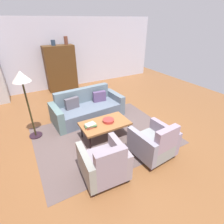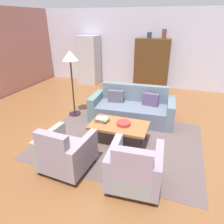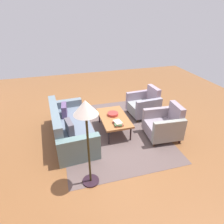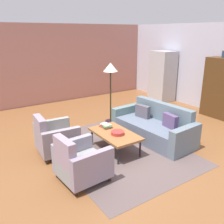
{
  "view_description": "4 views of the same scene",
  "coord_description": "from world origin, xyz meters",
  "px_view_note": "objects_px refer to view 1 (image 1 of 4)",
  "views": [
    {
      "loc": [
        -1.65,
        -3.42,
        2.7
      ],
      "look_at": [
        0.23,
        -0.06,
        0.61
      ],
      "focal_mm": 27.56,
      "sensor_mm": 36.0,
      "label": 1
    },
    {
      "loc": [
        1.05,
        -3.71,
        2.42
      ],
      "look_at": [
        -0.28,
        0.09,
        0.56
      ],
      "focal_mm": 32.39,
      "sensor_mm": 36.0,
      "label": 2
    },
    {
      "loc": [
        -4.26,
        1.08,
        2.94
      ],
      "look_at": [
        -0.25,
        -0.05,
        0.7
      ],
      "focal_mm": 31.08,
      "sensor_mm": 36.0,
      "label": 3
    },
    {
      "loc": [
        4.0,
        -2.93,
        2.53
      ],
      "look_at": [
        -0.33,
        -0.04,
        0.8
      ],
      "focal_mm": 38.92,
      "sensor_mm": 36.0,
      "label": 4
    }
  ],
  "objects_px": {
    "armchair_left": "(105,164)",
    "floor_lamp": "(22,83)",
    "armchair_right": "(155,144)",
    "vase_round": "(66,40)",
    "cabinet": "(61,68)",
    "book_stack": "(90,125)",
    "fruit_bowl": "(108,121)",
    "coffee_table": "(105,124)",
    "vase_tall": "(53,43)",
    "couch": "(87,109)"
  },
  "relations": [
    {
      "from": "couch",
      "to": "floor_lamp",
      "type": "height_order",
      "value": "floor_lamp"
    },
    {
      "from": "floor_lamp",
      "to": "vase_round",
      "type": "bearing_deg",
      "value": 57.73
    },
    {
      "from": "armchair_right",
      "to": "vase_round",
      "type": "bearing_deg",
      "value": 88.73
    },
    {
      "from": "floor_lamp",
      "to": "armchair_right",
      "type": "bearing_deg",
      "value": -43.78
    },
    {
      "from": "armchair_left",
      "to": "vase_tall",
      "type": "xyz_separation_m",
      "value": [
        0.45,
        5.12,
        1.56
      ]
    },
    {
      "from": "armchair_right",
      "to": "floor_lamp",
      "type": "xyz_separation_m",
      "value": [
        -2.18,
        2.09,
        1.1
      ]
    },
    {
      "from": "vase_tall",
      "to": "book_stack",
      "type": "bearing_deg",
      "value": -93.36
    },
    {
      "from": "cabinet",
      "to": "book_stack",
      "type": "bearing_deg",
      "value": -95.52
    },
    {
      "from": "armchair_left",
      "to": "cabinet",
      "type": "height_order",
      "value": "cabinet"
    },
    {
      "from": "couch",
      "to": "vase_tall",
      "type": "bearing_deg",
      "value": -90.8
    },
    {
      "from": "armchair_left",
      "to": "vase_tall",
      "type": "bearing_deg",
      "value": 88.79
    },
    {
      "from": "cabinet",
      "to": "vase_tall",
      "type": "bearing_deg",
      "value": -178.19
    },
    {
      "from": "armchair_left",
      "to": "floor_lamp",
      "type": "distance_m",
      "value": 2.55
    },
    {
      "from": "cabinet",
      "to": "floor_lamp",
      "type": "xyz_separation_m",
      "value": [
        -1.57,
        -3.04,
        0.54
      ]
    },
    {
      "from": "couch",
      "to": "book_stack",
      "type": "relative_size",
      "value": 6.99
    },
    {
      "from": "coffee_table",
      "to": "vase_round",
      "type": "relative_size",
      "value": 3.87
    },
    {
      "from": "vase_tall",
      "to": "vase_round",
      "type": "relative_size",
      "value": 0.65
    },
    {
      "from": "armchair_left",
      "to": "couch",
      "type": "bearing_deg",
      "value": 79.56
    },
    {
      "from": "book_stack",
      "to": "vase_round",
      "type": "bearing_deg",
      "value": 79.5
    },
    {
      "from": "armchair_left",
      "to": "cabinet",
      "type": "relative_size",
      "value": 0.49
    },
    {
      "from": "coffee_table",
      "to": "armchair_right",
      "type": "distance_m",
      "value": 1.31
    },
    {
      "from": "vase_round",
      "to": "floor_lamp",
      "type": "height_order",
      "value": "vase_round"
    },
    {
      "from": "book_stack",
      "to": "vase_round",
      "type": "xyz_separation_m",
      "value": [
        0.73,
        3.95,
        1.49
      ]
    },
    {
      "from": "coffee_table",
      "to": "vase_round",
      "type": "xyz_separation_m",
      "value": [
        0.35,
        3.96,
        1.57
      ]
    },
    {
      "from": "vase_round",
      "to": "armchair_right",
      "type": "bearing_deg",
      "value": -87.14
    },
    {
      "from": "cabinet",
      "to": "vase_tall",
      "type": "xyz_separation_m",
      "value": [
        -0.15,
        -0.0,
        1.0
      ]
    },
    {
      "from": "coffee_table",
      "to": "cabinet",
      "type": "height_order",
      "value": "cabinet"
    },
    {
      "from": "book_stack",
      "to": "fruit_bowl",
      "type": "bearing_deg",
      "value": -1.21
    },
    {
      "from": "coffee_table",
      "to": "cabinet",
      "type": "distance_m",
      "value": 4.0
    },
    {
      "from": "coffee_table",
      "to": "fruit_bowl",
      "type": "bearing_deg",
      "value": -0.0
    },
    {
      "from": "armchair_left",
      "to": "armchair_right",
      "type": "height_order",
      "value": "same"
    },
    {
      "from": "armchair_left",
      "to": "book_stack",
      "type": "height_order",
      "value": "armchair_left"
    },
    {
      "from": "couch",
      "to": "armchair_left",
      "type": "distance_m",
      "value": 2.43
    },
    {
      "from": "couch",
      "to": "floor_lamp",
      "type": "relative_size",
      "value": 1.25
    },
    {
      "from": "book_stack",
      "to": "floor_lamp",
      "type": "height_order",
      "value": "floor_lamp"
    },
    {
      "from": "couch",
      "to": "book_stack",
      "type": "bearing_deg",
      "value": 68.39
    },
    {
      "from": "armchair_right",
      "to": "book_stack",
      "type": "xyz_separation_m",
      "value": [
        -0.99,
        1.18,
        0.12
      ]
    },
    {
      "from": "armchair_left",
      "to": "cabinet",
      "type": "bearing_deg",
      "value": 87.14
    },
    {
      "from": "coffee_table",
      "to": "fruit_bowl",
      "type": "distance_m",
      "value": 0.12
    },
    {
      "from": "couch",
      "to": "armchair_left",
      "type": "xyz_separation_m",
      "value": [
        -0.6,
        -2.35,
        0.06
      ]
    },
    {
      "from": "armchair_left",
      "to": "floor_lamp",
      "type": "bearing_deg",
      "value": 118.71
    },
    {
      "from": "book_stack",
      "to": "armchair_right",
      "type": "bearing_deg",
      "value": -49.97
    },
    {
      "from": "coffee_table",
      "to": "armchair_right",
      "type": "relative_size",
      "value": 1.36
    },
    {
      "from": "fruit_bowl",
      "to": "floor_lamp",
      "type": "relative_size",
      "value": 0.17
    },
    {
      "from": "fruit_bowl",
      "to": "vase_round",
      "type": "bearing_deg",
      "value": 86.38
    },
    {
      "from": "coffee_table",
      "to": "floor_lamp",
      "type": "xyz_separation_m",
      "value": [
        -1.57,
        0.92,
        1.05
      ]
    },
    {
      "from": "armchair_left",
      "to": "fruit_bowl",
      "type": "xyz_separation_m",
      "value": [
        0.7,
        1.17,
        0.12
      ]
    },
    {
      "from": "couch",
      "to": "armchair_right",
      "type": "relative_size",
      "value": 2.45
    },
    {
      "from": "armchair_left",
      "to": "vase_round",
      "type": "bearing_deg",
      "value": 83.31
    },
    {
      "from": "armchair_right",
      "to": "cabinet",
      "type": "relative_size",
      "value": 0.49
    }
  ]
}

